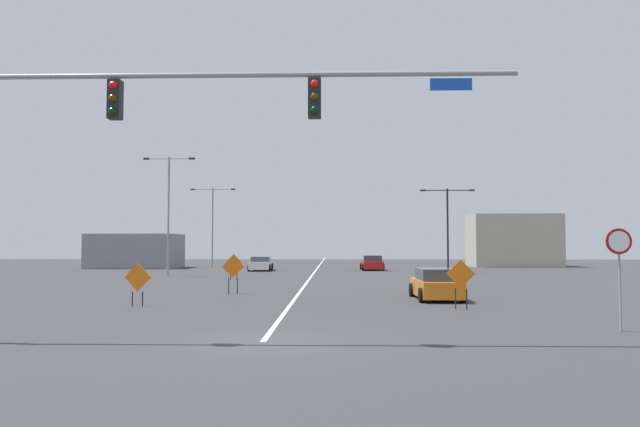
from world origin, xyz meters
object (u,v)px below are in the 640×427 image
object	(u,v)px
street_lamp_near_right	(213,220)
construction_sign_median_near	(461,277)
construction_sign_left_shoulder	(138,279)
car_white_approaching	(261,264)
street_lamp_mid_right	(448,221)
construction_sign_right_shoulder	(233,269)
stop_sign	(619,259)
traffic_signal_assembly	(119,123)
construction_sign_median_far	(234,264)
car_orange_passing	(436,285)
street_lamp_far_left	(169,206)
car_red_mid	(372,263)

from	to	relation	value
street_lamp_near_right	construction_sign_median_near	size ratio (longest dim) A/B	4.40
construction_sign_left_shoulder	car_white_approaching	distance (m)	31.11
street_lamp_mid_right	construction_sign_right_shoulder	distance (m)	25.02
car_white_approaching	construction_sign_median_near	bearing A→B (deg)	-69.45
car_white_approaching	street_lamp_near_right	bearing A→B (deg)	130.27
stop_sign	car_white_approaching	xyz separation A→B (m)	(-15.33, 37.51, -1.47)
traffic_signal_assembly	construction_sign_left_shoulder	world-z (taller)	traffic_signal_assembly
car_white_approaching	construction_sign_median_far	bearing A→B (deg)	-90.66
traffic_signal_assembly	street_lamp_near_right	xyz separation A→B (m)	(-7.36, 46.79, -0.67)
traffic_signal_assembly	stop_sign	world-z (taller)	traffic_signal_assembly
car_orange_passing	street_lamp_far_left	bearing A→B (deg)	133.85
car_orange_passing	construction_sign_left_shoulder	bearing A→B (deg)	-165.95
stop_sign	construction_sign_median_near	bearing A→B (deg)	120.83
traffic_signal_assembly	stop_sign	xyz separation A→B (m)	(14.06, 2.09, -3.65)
street_lamp_mid_right	stop_sign	bearing A→B (deg)	-92.03
stop_sign	construction_sign_median_far	distance (m)	28.45
traffic_signal_assembly	construction_sign_median_near	world-z (taller)	traffic_signal_assembly
street_lamp_mid_right	street_lamp_near_right	xyz separation A→B (m)	(-22.56, 12.40, 0.69)
street_lamp_mid_right	car_red_mid	world-z (taller)	street_lamp_mid_right
stop_sign	construction_sign_right_shoulder	xyz separation A→B (m)	(-13.50, 12.26, -0.86)
stop_sign	car_orange_passing	world-z (taller)	stop_sign
street_lamp_far_left	car_orange_passing	distance (m)	25.90
traffic_signal_assembly	construction_sign_median_near	size ratio (longest dim) A/B	8.37
street_lamp_far_left	car_white_approaching	size ratio (longest dim) A/B	2.25
construction_sign_left_shoulder	car_red_mid	distance (m)	34.41
construction_sign_left_shoulder	construction_sign_right_shoulder	distance (m)	6.52
stop_sign	construction_sign_right_shoulder	bearing A→B (deg)	137.75
construction_sign_left_shoulder	car_white_approaching	bearing A→B (deg)	88.05
construction_sign_right_shoulder	car_red_mid	distance (m)	27.96
street_lamp_near_right	construction_sign_right_shoulder	world-z (taller)	street_lamp_near_right
street_lamp_near_right	street_lamp_mid_right	bearing A→B (deg)	-28.79
street_lamp_far_left	construction_sign_median_far	distance (m)	8.37
street_lamp_far_left	construction_sign_median_far	world-z (taller)	street_lamp_far_left
street_lamp_mid_right	construction_sign_left_shoulder	xyz separation A→B (m)	(-17.53, -25.88, -3.30)
stop_sign	street_lamp_mid_right	bearing A→B (deg)	87.97
construction_sign_median_near	car_red_mid	world-z (taller)	construction_sign_median_near
car_orange_passing	car_white_approaching	bearing A→B (deg)	112.58
street_lamp_mid_right	construction_sign_median_far	distance (m)	18.94
construction_sign_median_far	stop_sign	bearing A→B (deg)	-57.01
traffic_signal_assembly	construction_sign_right_shoulder	bearing A→B (deg)	87.74
car_white_approaching	car_orange_passing	bearing A→B (deg)	-67.42
construction_sign_right_shoulder	car_white_approaching	bearing A→B (deg)	94.14
construction_sign_median_far	construction_sign_left_shoulder	xyz separation A→B (m)	(-0.90, -17.43, -0.04)
street_lamp_near_right	car_orange_passing	size ratio (longest dim) A/B	2.03
construction_sign_right_shoulder	car_red_mid	size ratio (longest dim) A/B	0.47
traffic_signal_assembly	street_lamp_far_left	bearing A→B (deg)	103.63
street_lamp_far_left	street_lamp_mid_right	world-z (taller)	street_lamp_far_left
stop_sign	construction_sign_median_near	xyz separation A→B (m)	(-3.41, 5.71, -0.87)
car_orange_passing	construction_sign_right_shoulder	bearing A→B (deg)	164.72
traffic_signal_assembly	construction_sign_right_shoulder	world-z (taller)	traffic_signal_assembly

